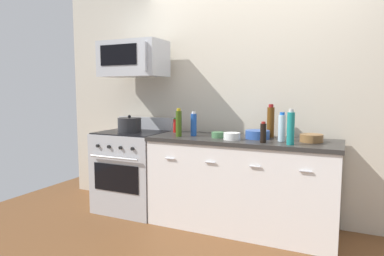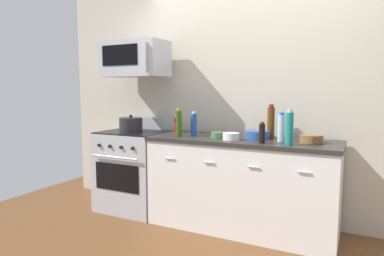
{
  "view_description": "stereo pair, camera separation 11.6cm",
  "coord_description": "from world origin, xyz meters",
  "px_view_note": "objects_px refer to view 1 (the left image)",
  "views": [
    {
      "loc": [
        0.93,
        -3.22,
        1.39
      ],
      "look_at": [
        -0.53,
        -0.05,
        1.01
      ],
      "focal_mm": 31.59,
      "sensor_mm": 36.0,
      "label": 1
    },
    {
      "loc": [
        1.04,
        -3.17,
        1.39
      ],
      "look_at": [
        -0.53,
        -0.05,
        1.01
      ],
      "focal_mm": 31.59,
      "sensor_mm": 36.0,
      "label": 2
    }
  ],
  "objects_px": {
    "bowl_wooden_salad": "(311,138)",
    "microwave": "(133,59)",
    "bowl_green_glaze": "(218,135)",
    "bottle_hot_sauce_red": "(175,125)",
    "bottle_water_clear": "(282,128)",
    "bowl_white_ceramic": "(232,136)",
    "bottle_sparkling_teal": "(291,128)",
    "range_oven": "(133,170)",
    "bottle_wine_amber": "(271,122)",
    "bowl_blue_mixing": "(257,134)",
    "bottle_olive_oil": "(179,123)",
    "bottle_soda_blue": "(194,124)",
    "stockpot": "(130,125)",
    "bottle_soy_sauce_dark": "(263,133)"
  },
  "relations": [
    {
      "from": "microwave",
      "to": "bottle_soy_sauce_dark",
      "type": "bearing_deg",
      "value": -8.79
    },
    {
      "from": "bottle_soda_blue",
      "to": "bowl_wooden_salad",
      "type": "bearing_deg",
      "value": 3.57
    },
    {
      "from": "bottle_hot_sauce_red",
      "to": "bottle_soy_sauce_dark",
      "type": "xyz_separation_m",
      "value": [
        1.08,
        -0.35,
        0.01
      ]
    },
    {
      "from": "bottle_hot_sauce_red",
      "to": "bottle_water_clear",
      "type": "bearing_deg",
      "value": -8.9
    },
    {
      "from": "bottle_olive_oil",
      "to": "bowl_blue_mixing",
      "type": "bearing_deg",
      "value": 13.4
    },
    {
      "from": "microwave",
      "to": "bottle_sparkling_teal",
      "type": "distance_m",
      "value": 1.94
    },
    {
      "from": "range_oven",
      "to": "bottle_wine_amber",
      "type": "distance_m",
      "value": 1.67
    },
    {
      "from": "bottle_wine_amber",
      "to": "bowl_green_glaze",
      "type": "height_order",
      "value": "bottle_wine_amber"
    },
    {
      "from": "microwave",
      "to": "bottle_soy_sauce_dark",
      "type": "distance_m",
      "value": 1.74
    },
    {
      "from": "bottle_sparkling_teal",
      "to": "stockpot",
      "type": "height_order",
      "value": "bottle_sparkling_teal"
    },
    {
      "from": "bottle_olive_oil",
      "to": "bowl_white_ceramic",
      "type": "distance_m",
      "value": 0.58
    },
    {
      "from": "microwave",
      "to": "bowl_white_ceramic",
      "type": "bearing_deg",
      "value": -7.99
    },
    {
      "from": "bowl_green_glaze",
      "to": "bottle_sparkling_teal",
      "type": "bearing_deg",
      "value": -11.64
    },
    {
      "from": "bottle_wine_amber",
      "to": "stockpot",
      "type": "distance_m",
      "value": 1.57
    },
    {
      "from": "bottle_water_clear",
      "to": "microwave",
      "type": "bearing_deg",
      "value": 177.36
    },
    {
      "from": "bottle_soy_sauce_dark",
      "to": "bottle_wine_amber",
      "type": "height_order",
      "value": "bottle_wine_amber"
    },
    {
      "from": "bottle_soda_blue",
      "to": "microwave",
      "type": "bearing_deg",
      "value": 174.56
    },
    {
      "from": "bowl_green_glaze",
      "to": "bowl_blue_mixing",
      "type": "relative_size",
      "value": 0.54
    },
    {
      "from": "bottle_water_clear",
      "to": "bowl_wooden_salad",
      "type": "bearing_deg",
      "value": 16.36
    },
    {
      "from": "bottle_hot_sauce_red",
      "to": "bottle_sparkling_teal",
      "type": "xyz_separation_m",
      "value": [
        1.32,
        -0.36,
        0.07
      ]
    },
    {
      "from": "range_oven",
      "to": "microwave",
      "type": "relative_size",
      "value": 1.44
    },
    {
      "from": "bottle_olive_oil",
      "to": "bowl_green_glaze",
      "type": "xyz_separation_m",
      "value": [
        0.4,
        0.08,
        -0.11
      ]
    },
    {
      "from": "bottle_hot_sauce_red",
      "to": "range_oven",
      "type": "bearing_deg",
      "value": -161.78
    },
    {
      "from": "bottle_water_clear",
      "to": "bowl_white_ceramic",
      "type": "xyz_separation_m",
      "value": [
        -0.46,
        -0.1,
        -0.09
      ]
    },
    {
      "from": "bottle_sparkling_teal",
      "to": "bottle_wine_amber",
      "type": "height_order",
      "value": "bottle_wine_amber"
    },
    {
      "from": "bottle_water_clear",
      "to": "bowl_blue_mixing",
      "type": "xyz_separation_m",
      "value": [
        -0.25,
        0.08,
        -0.09
      ]
    },
    {
      "from": "bottle_sparkling_teal",
      "to": "bowl_wooden_salad",
      "type": "xyz_separation_m",
      "value": [
        0.15,
        0.25,
        -0.11
      ]
    },
    {
      "from": "bottle_olive_oil",
      "to": "stockpot",
      "type": "height_order",
      "value": "bottle_olive_oil"
    },
    {
      "from": "bowl_green_glaze",
      "to": "microwave",
      "type": "bearing_deg",
      "value": 174.8
    },
    {
      "from": "bottle_sparkling_teal",
      "to": "stockpot",
      "type": "bearing_deg",
      "value": 175.23
    },
    {
      "from": "bottle_soda_blue",
      "to": "bottle_wine_amber",
      "type": "bearing_deg",
      "value": 16.97
    },
    {
      "from": "bowl_wooden_salad",
      "to": "bowl_green_glaze",
      "type": "xyz_separation_m",
      "value": [
        -0.89,
        -0.09,
        -0.01
      ]
    },
    {
      "from": "bottle_water_clear",
      "to": "bowl_wooden_salad",
      "type": "height_order",
      "value": "bottle_water_clear"
    },
    {
      "from": "bottle_hot_sauce_red",
      "to": "bottle_sparkling_teal",
      "type": "height_order",
      "value": "bottle_sparkling_teal"
    },
    {
      "from": "bowl_wooden_salad",
      "to": "bottle_sparkling_teal",
      "type": "bearing_deg",
      "value": -121.82
    },
    {
      "from": "bottle_wine_amber",
      "to": "bottle_water_clear",
      "type": "bearing_deg",
      "value": -56.65
    },
    {
      "from": "microwave",
      "to": "bottle_soy_sauce_dark",
      "type": "relative_size",
      "value": 3.85
    },
    {
      "from": "bottle_hot_sauce_red",
      "to": "bottle_wine_amber",
      "type": "bearing_deg",
      "value": 2.25
    },
    {
      "from": "bowl_wooden_salad",
      "to": "microwave",
      "type": "bearing_deg",
      "value": 179.92
    },
    {
      "from": "bottle_hot_sauce_red",
      "to": "bowl_white_ceramic",
      "type": "xyz_separation_m",
      "value": [
        0.76,
        -0.29,
        -0.04
      ]
    },
    {
      "from": "range_oven",
      "to": "bottle_hot_sauce_red",
      "type": "xyz_separation_m",
      "value": [
        0.48,
        0.16,
        0.53
      ]
    },
    {
      "from": "bottle_hot_sauce_red",
      "to": "bowl_green_glaze",
      "type": "height_order",
      "value": "bottle_hot_sauce_red"
    },
    {
      "from": "microwave",
      "to": "bowl_white_ceramic",
      "type": "height_order",
      "value": "microwave"
    },
    {
      "from": "bottle_soda_blue",
      "to": "bowl_wooden_salad",
      "type": "relative_size",
      "value": 1.22
    },
    {
      "from": "bottle_sparkling_teal",
      "to": "bottle_water_clear",
      "type": "relative_size",
      "value": 1.15
    },
    {
      "from": "bottle_hot_sauce_red",
      "to": "bowl_blue_mixing",
      "type": "bearing_deg",
      "value": -6.44
    },
    {
      "from": "bottle_sparkling_teal",
      "to": "bottle_soy_sauce_dark",
      "type": "xyz_separation_m",
      "value": [
        -0.24,
        0.01,
        -0.06
      ]
    },
    {
      "from": "bottle_soda_blue",
      "to": "bottle_soy_sauce_dark",
      "type": "distance_m",
      "value": 0.79
    },
    {
      "from": "microwave",
      "to": "bowl_wooden_salad",
      "type": "distance_m",
      "value": 2.11
    },
    {
      "from": "range_oven",
      "to": "microwave",
      "type": "xyz_separation_m",
      "value": [
        0.0,
        0.04,
        1.28
      ]
    }
  ]
}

